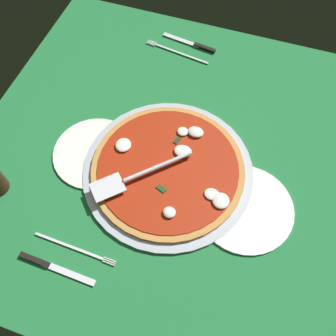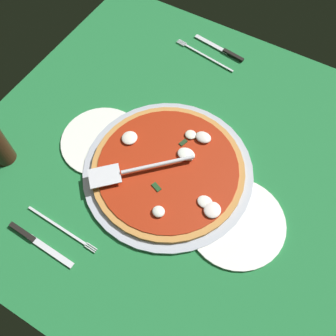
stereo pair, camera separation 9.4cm
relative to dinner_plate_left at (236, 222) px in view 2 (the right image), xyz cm
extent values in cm
cube|color=#206F37|center=(23.23, -9.17, -1.00)|extent=(103.59, 103.59, 0.80)
cube|color=silver|center=(-25.12, 4.64, -0.55)|extent=(6.91, 6.91, 0.10)
cube|color=silver|center=(-18.21, -16.08, -0.55)|extent=(6.91, 6.91, 0.10)
cube|color=silver|center=(-18.21, -2.26, -0.55)|extent=(6.91, 6.91, 0.10)
cube|color=silver|center=(-18.21, 11.55, -0.55)|extent=(6.91, 6.91, 0.10)
cube|color=silver|center=(-11.31, -36.79, -0.55)|extent=(6.91, 6.91, 0.10)
cube|color=silver|center=(-11.31, -22.98, -0.55)|extent=(6.91, 6.91, 0.10)
cube|color=silver|center=(-11.31, -9.17, -0.55)|extent=(6.91, 6.91, 0.10)
cube|color=silver|center=(-11.31, 4.64, -0.55)|extent=(6.91, 6.91, 0.10)
cube|color=silver|center=(-11.31, 18.46, -0.55)|extent=(6.91, 6.91, 0.10)
cube|color=silver|center=(-4.40, -57.51, -0.55)|extent=(6.91, 6.91, 0.10)
cube|color=silver|center=(-4.40, -43.70, -0.55)|extent=(6.91, 6.91, 0.10)
cube|color=silver|center=(-4.40, -29.89, -0.55)|extent=(6.91, 6.91, 0.10)
cube|color=silver|center=(-4.40, -16.08, -0.55)|extent=(6.91, 6.91, 0.10)
cube|color=silver|center=(-4.40, -2.26, -0.55)|extent=(6.91, 6.91, 0.10)
cube|color=silver|center=(-4.40, 11.55, -0.55)|extent=(6.91, 6.91, 0.10)
cube|color=silver|center=(-4.40, 25.36, -0.55)|extent=(6.91, 6.91, 0.10)
cube|color=silver|center=(2.51, -50.61, -0.55)|extent=(6.91, 6.91, 0.10)
cube|color=silver|center=(2.51, -36.79, -0.55)|extent=(6.91, 6.91, 0.10)
cube|color=silver|center=(2.51, -22.98, -0.55)|extent=(6.91, 6.91, 0.10)
cube|color=silver|center=(2.51, -9.17, -0.55)|extent=(6.91, 6.91, 0.10)
cube|color=silver|center=(2.51, 4.64, -0.55)|extent=(6.91, 6.91, 0.10)
cube|color=silver|center=(2.51, 18.46, -0.55)|extent=(6.91, 6.91, 0.10)
cube|color=silver|center=(9.41, -57.51, -0.55)|extent=(6.91, 6.91, 0.10)
cube|color=silver|center=(9.41, -43.70, -0.55)|extent=(6.91, 6.91, 0.10)
cube|color=silver|center=(9.41, -29.89, -0.55)|extent=(6.91, 6.91, 0.10)
cube|color=silver|center=(9.41, -16.08, -0.55)|extent=(6.91, 6.91, 0.10)
cube|color=silver|center=(9.41, -2.26, -0.55)|extent=(6.91, 6.91, 0.10)
cube|color=silver|center=(9.41, 11.55, -0.55)|extent=(6.91, 6.91, 0.10)
cube|color=silver|center=(9.41, 25.36, -0.55)|extent=(6.91, 6.91, 0.10)
cube|color=silver|center=(16.32, -50.61, -0.55)|extent=(6.91, 6.91, 0.10)
cube|color=silver|center=(16.32, -36.79, -0.55)|extent=(6.91, 6.91, 0.10)
cube|color=silver|center=(16.32, -22.98, -0.55)|extent=(6.91, 6.91, 0.10)
cube|color=silver|center=(16.32, -9.17, -0.55)|extent=(6.91, 6.91, 0.10)
cube|color=silver|center=(16.32, 4.64, -0.55)|extent=(6.91, 6.91, 0.10)
cube|color=silver|center=(16.32, 18.46, -0.55)|extent=(6.91, 6.91, 0.10)
cube|color=silver|center=(16.32, 32.27, -0.55)|extent=(6.91, 6.91, 0.10)
cube|color=silver|center=(23.23, -57.51, -0.55)|extent=(6.91, 6.91, 0.10)
cube|color=silver|center=(23.23, -43.70, -0.55)|extent=(6.91, 6.91, 0.10)
cube|color=silver|center=(23.23, -29.89, -0.55)|extent=(6.91, 6.91, 0.10)
cube|color=silver|center=(23.23, -16.08, -0.55)|extent=(6.91, 6.91, 0.10)
cube|color=silver|center=(23.23, -2.26, -0.55)|extent=(6.91, 6.91, 0.10)
cube|color=silver|center=(23.23, 11.55, -0.55)|extent=(6.91, 6.91, 0.10)
cube|color=silver|center=(23.23, 25.36, -0.55)|extent=(6.91, 6.91, 0.10)
cube|color=silver|center=(23.23, 39.17, -0.55)|extent=(6.91, 6.91, 0.10)
cube|color=silver|center=(30.13, -50.61, -0.55)|extent=(6.91, 6.91, 0.10)
cube|color=silver|center=(30.13, -36.79, -0.55)|extent=(6.91, 6.91, 0.10)
cube|color=silver|center=(30.13, -22.98, -0.55)|extent=(6.91, 6.91, 0.10)
cube|color=silver|center=(30.13, -9.17, -0.55)|extent=(6.91, 6.91, 0.10)
cube|color=silver|center=(30.13, 4.64, -0.55)|extent=(6.91, 6.91, 0.10)
cube|color=silver|center=(30.13, 18.46, -0.55)|extent=(6.91, 6.91, 0.10)
cube|color=silver|center=(30.13, 32.27, -0.55)|extent=(6.91, 6.91, 0.10)
cube|color=silver|center=(37.04, -57.51, -0.55)|extent=(6.91, 6.91, 0.10)
cube|color=silver|center=(37.04, -43.70, -0.55)|extent=(6.91, 6.91, 0.10)
cube|color=silver|center=(37.04, -29.89, -0.55)|extent=(6.91, 6.91, 0.10)
cube|color=silver|center=(37.04, -16.08, -0.55)|extent=(6.91, 6.91, 0.10)
cube|color=silver|center=(37.04, -2.26, -0.55)|extent=(6.91, 6.91, 0.10)
cube|color=silver|center=(37.04, 11.55, -0.55)|extent=(6.91, 6.91, 0.10)
cube|color=silver|center=(37.04, 25.36, -0.55)|extent=(6.91, 6.91, 0.10)
cube|color=silver|center=(37.04, 39.17, -0.55)|extent=(6.91, 6.91, 0.10)
cube|color=silver|center=(43.94, -50.61, -0.55)|extent=(6.91, 6.91, 0.10)
cube|color=silver|center=(43.94, -36.79, -0.55)|extent=(6.91, 6.91, 0.10)
cube|color=silver|center=(43.94, -22.98, -0.55)|extent=(6.91, 6.91, 0.10)
cube|color=silver|center=(43.94, -9.17, -0.55)|extent=(6.91, 6.91, 0.10)
cube|color=silver|center=(43.94, 4.64, -0.55)|extent=(6.91, 6.91, 0.10)
cube|color=silver|center=(43.94, 18.46, -0.55)|extent=(6.91, 6.91, 0.10)
cube|color=silver|center=(43.94, 32.27, -0.55)|extent=(6.91, 6.91, 0.10)
cube|color=silver|center=(50.85, -57.51, -0.55)|extent=(6.91, 6.91, 0.10)
cube|color=silver|center=(50.85, -43.70, -0.55)|extent=(6.91, 6.91, 0.10)
cube|color=silver|center=(50.85, -29.89, -0.55)|extent=(6.91, 6.91, 0.10)
cube|color=silver|center=(50.85, -16.08, -0.55)|extent=(6.91, 6.91, 0.10)
cube|color=silver|center=(50.85, -2.26, -0.55)|extent=(6.91, 6.91, 0.10)
cube|color=silver|center=(50.85, 11.55, -0.55)|extent=(6.91, 6.91, 0.10)
cube|color=silver|center=(50.85, 25.36, -0.55)|extent=(6.91, 6.91, 0.10)
cube|color=silver|center=(57.76, -50.61, -0.55)|extent=(6.91, 6.91, 0.10)
cube|color=silver|center=(57.76, -36.79, -0.55)|extent=(6.91, 6.91, 0.10)
cube|color=silver|center=(57.76, -22.98, -0.55)|extent=(6.91, 6.91, 0.10)
cube|color=silver|center=(57.76, -9.17, -0.55)|extent=(6.91, 6.91, 0.10)
cube|color=silver|center=(57.76, 4.64, -0.55)|extent=(6.91, 6.91, 0.10)
cube|color=silver|center=(57.76, 18.46, -0.55)|extent=(6.91, 6.91, 0.10)
cube|color=silver|center=(64.66, -57.51, -0.55)|extent=(6.91, 6.91, 0.10)
cube|color=silver|center=(64.66, -43.70, -0.55)|extent=(6.91, 6.91, 0.10)
cube|color=silver|center=(64.66, -29.89, -0.55)|extent=(6.91, 6.91, 0.10)
cube|color=silver|center=(64.66, -16.08, -0.55)|extent=(6.91, 6.91, 0.10)
cube|color=silver|center=(64.66, -2.26, -0.55)|extent=(6.91, 6.91, 0.10)
cube|color=silver|center=(64.66, 11.55, -0.55)|extent=(6.91, 6.91, 0.10)
cube|color=silver|center=(71.57, -50.61, -0.55)|extent=(6.91, 6.91, 0.10)
cube|color=silver|center=(71.57, -36.79, -0.55)|extent=(6.91, 6.91, 0.10)
cube|color=silver|center=(71.57, -22.98, -0.55)|extent=(6.91, 6.91, 0.10)
cube|color=silver|center=(71.57, -9.17, -0.55)|extent=(6.91, 6.91, 0.10)
cube|color=silver|center=(71.57, 4.64, -0.55)|extent=(6.91, 6.91, 0.10)
cylinder|color=#ADB3C1|center=(21.21, -3.78, 0.13)|extent=(43.82, 43.82, 1.26)
cylinder|color=white|center=(0.00, 0.00, 0.00)|extent=(23.70, 23.70, 1.00)
cylinder|color=white|center=(41.43, -2.86, 0.00)|extent=(22.09, 22.09, 1.00)
cylinder|color=#C88640|center=(21.21, -3.78, 1.30)|extent=(39.27, 39.27, 1.08)
cylinder|color=#A3250D|center=(21.21, -3.78, 1.99)|extent=(36.10, 36.10, 0.30)
ellipsoid|color=silver|center=(17.58, -15.98, 2.81)|extent=(4.29, 3.47, 1.35)
ellipsoid|color=white|center=(8.63, 0.15, 2.55)|extent=(3.79, 3.21, 0.82)
ellipsoid|color=white|center=(16.91, 8.02, 2.76)|extent=(3.05, 2.95, 1.24)
ellipsoid|color=white|center=(6.14, 1.18, 2.68)|extent=(4.12, 4.29, 1.09)
ellipsoid|color=white|center=(18.95, -9.59, 2.74)|extent=(4.68, 3.77, 1.20)
ellipsoid|color=white|center=(34.32, -6.07, 2.71)|extent=(4.10, 4.32, 1.13)
ellipsoid|color=white|center=(20.93, -15.21, 2.59)|extent=(3.00, 2.91, 0.91)
cube|color=#1E361A|center=(21.48, -12.20, 2.29)|extent=(1.73, 2.49, 0.30)
cube|color=#123C1D|center=(20.58, -15.46, 2.29)|extent=(3.84, 2.67, 0.30)
cube|color=#1A401C|center=(20.81, 2.53, 2.29)|extent=(2.83, 2.07, 0.30)
cube|color=silver|center=(33.00, 6.95, 3.64)|extent=(9.41, 9.38, 0.30)
cylinder|color=silver|center=(23.59, -2.27, 3.99)|extent=(13.95, 13.69, 1.00)
cube|color=white|center=(30.23, -47.66, -0.20)|extent=(22.42, 15.06, 0.60)
cube|color=silver|center=(30.63, -44.95, 0.23)|extent=(18.20, 3.24, 0.25)
cube|color=silver|center=(41.07, -47.14, 0.23)|extent=(3.00, 0.65, 0.25)
cube|color=silver|center=(41.13, -46.71, 0.23)|extent=(3.00, 0.65, 0.25)
cube|color=silver|center=(41.20, -46.27, 0.23)|extent=(3.00, 0.65, 0.25)
cube|color=silver|center=(41.26, -45.83, 0.23)|extent=(3.00, 0.65, 0.25)
cube|color=black|center=(24.44, -49.58, 0.50)|extent=(7.37, 2.24, 0.80)
cube|color=silver|center=(32.53, -50.76, 0.23)|extent=(12.79, 3.22, 0.25)
cube|color=white|center=(36.73, 25.22, -0.20)|extent=(19.48, 13.00, 0.60)
cube|color=silver|center=(36.65, 22.42, 0.23)|extent=(17.65, 1.13, 0.25)
cube|color=silver|center=(26.35, 23.17, 0.23)|extent=(3.01, 0.31, 0.25)
cube|color=silver|center=(26.33, 22.73, 0.23)|extent=(3.01, 0.31, 0.25)
cube|color=silver|center=(26.32, 22.29, 0.23)|extent=(3.01, 0.31, 0.25)
cube|color=black|center=(42.46, 27.84, 0.50)|extent=(7.56, 1.42, 0.80)
cube|color=silver|center=(33.99, 28.10, 0.23)|extent=(13.22, 1.79, 0.25)
camera|label=1|loc=(6.43, 40.01, 84.01)|focal=39.67mm
camera|label=2|loc=(-2.15, 36.10, 84.01)|focal=39.67mm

